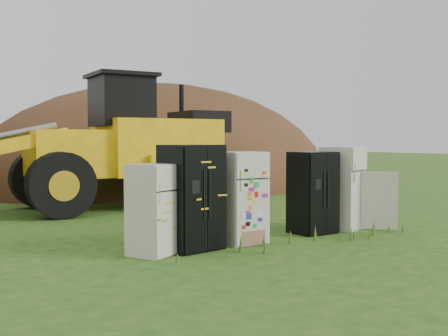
# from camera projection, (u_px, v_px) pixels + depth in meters

# --- Properties ---
(ground) EXTENTS (120.00, 120.00, 0.00)m
(ground) POSITION_uv_depth(u_px,v_px,m) (261.00, 240.00, 10.89)
(ground) COLOR #1E5015
(ground) RESTS_ON ground
(fridge_leftmost) EXTENTS (0.87, 0.86, 1.54)m
(fridge_leftmost) POSITION_uv_depth(u_px,v_px,m) (152.00, 210.00, 9.42)
(fridge_leftmost) COLOR beige
(fridge_leftmost) RESTS_ON ground
(fridge_black_side) EXTENTS (1.04, 0.86, 1.86)m
(fridge_black_side) POSITION_uv_depth(u_px,v_px,m) (191.00, 197.00, 9.88)
(fridge_black_side) COLOR black
(fridge_black_side) RESTS_ON ground
(fridge_sticker) EXTENTS (0.81, 0.76, 1.72)m
(fridge_sticker) POSITION_uv_depth(u_px,v_px,m) (242.00, 198.00, 10.51)
(fridge_sticker) COLOR silver
(fridge_sticker) RESTS_ON ground
(fridge_black_right) EXTENTS (0.87, 0.74, 1.69)m
(fridge_black_right) POSITION_uv_depth(u_px,v_px,m) (313.00, 193.00, 11.62)
(fridge_black_right) COLOR black
(fridge_black_right) RESTS_ON ground
(fridge_open_door) EXTENTS (1.00, 0.96, 1.78)m
(fridge_open_door) POSITION_uv_depth(u_px,v_px,m) (342.00, 188.00, 12.19)
(fridge_open_door) COLOR beige
(fridge_open_door) RESTS_ON ground
(wheel_loader) EXTENTS (8.13, 4.09, 3.78)m
(wheel_loader) POSITION_uv_depth(u_px,v_px,m) (89.00, 141.00, 15.32)
(wheel_loader) COLOR yellow
(wheel_loader) RESTS_ON ground
(dirt_mound_right) EXTENTS (15.73, 11.53, 8.44)m
(dirt_mound_right) POSITION_uv_depth(u_px,v_px,m) (162.00, 186.00, 23.27)
(dirt_mound_right) COLOR #422A15
(dirt_mound_right) RESTS_ON ground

